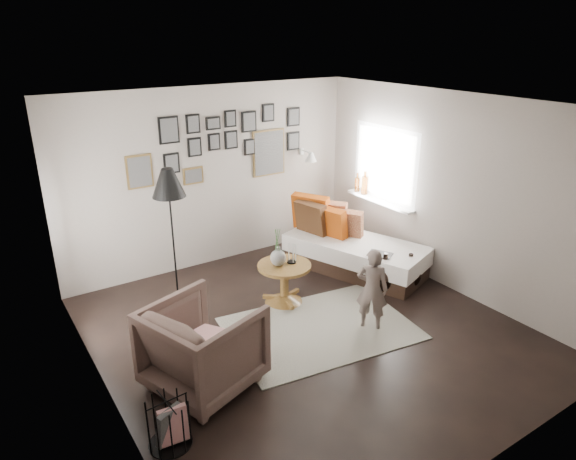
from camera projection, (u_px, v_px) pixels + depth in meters
ground at (308, 331)px, 6.01m from camera, size 4.80×4.80×0.00m
wall_back at (212, 178)px, 7.40m from camera, size 4.50×0.00×4.50m
wall_front at (506, 328)px, 3.67m from camera, size 4.50×0.00×4.50m
wall_left at (96, 280)px, 4.38m from camera, size 0.00×4.80×4.80m
wall_right at (449, 193)px, 6.69m from camera, size 0.00×4.80×4.80m
ceiling at (312, 105)px, 5.06m from camera, size 4.80×4.80×0.00m
door_left at (71, 258)px, 5.41m from camera, size 0.00×2.14×2.14m
window_right at (373, 195)px, 7.83m from camera, size 0.15×1.32×1.30m
gallery_wall at (229, 145)px, 7.37m from camera, size 2.74×0.03×1.08m
wall_sconce at (310, 157)px, 7.93m from camera, size 0.18×0.36×0.16m
rug at (320, 328)px, 6.06m from camera, size 2.30×1.76×0.01m
pedestal_table at (284, 285)px, 6.56m from camera, size 0.68×0.68×0.54m
vase at (278, 255)px, 6.38m from camera, size 0.19×0.19×0.49m
candles at (292, 254)px, 6.47m from camera, size 0.12×0.12×0.25m
daybed at (351, 248)px, 7.49m from camera, size 1.51×2.21×1.01m
magazine_on_daybed at (380, 254)px, 6.91m from camera, size 0.35×0.38×0.02m
armchair at (203, 347)px, 4.95m from camera, size 1.22×1.20×0.88m
armchair_cushion at (204, 340)px, 4.99m from camera, size 0.50×0.51×0.18m
floor_lamp at (169, 188)px, 6.19m from camera, size 0.41×0.41×1.75m
magazine_basket at (169, 423)px, 4.30m from camera, size 0.38×0.38×0.44m
demijohn_large at (384, 276)px, 6.87m from camera, size 0.37×0.37×0.55m
demijohn_small at (409, 275)px, 6.97m from camera, size 0.32×0.32×0.50m
child at (372, 289)px, 5.92m from camera, size 0.42×0.43×1.00m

